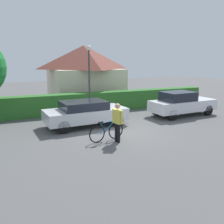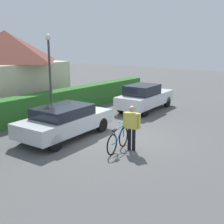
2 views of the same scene
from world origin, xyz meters
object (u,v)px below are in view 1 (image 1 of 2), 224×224
at_px(parked_car_far, 182,103).
at_px(street_lamp, 89,72).
at_px(person_rider, 117,120).
at_px(parked_car_near, 85,113).
at_px(bicycle, 107,132).

xyz_separation_m(parked_car_far, street_lamp, (-5.40, 1.78, 1.96)).
xyz_separation_m(person_rider, street_lamp, (0.36, 4.82, 1.75)).
bearing_deg(parked_car_near, person_rider, -81.22).
bearing_deg(street_lamp, parked_car_far, -18.30).
xyz_separation_m(parked_car_far, bicycle, (-6.10, -2.67, -0.37)).
bearing_deg(person_rider, parked_car_far, 27.80).
relative_size(person_rider, street_lamp, 0.40).
xyz_separation_m(parked_car_near, person_rider, (0.47, -3.04, 0.26)).
distance_m(person_rider, street_lamp, 5.14).
bearing_deg(parked_car_near, bicycle, -87.36).
relative_size(parked_car_near, person_rider, 2.59).
height_order(parked_car_far, bicycle, parked_car_far).
bearing_deg(bicycle, parked_car_far, 23.66).
bearing_deg(bicycle, person_rider, -46.30).
bearing_deg(street_lamp, person_rider, -94.30).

